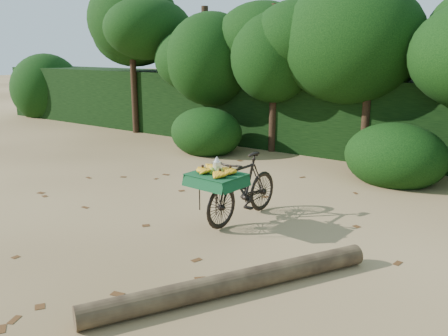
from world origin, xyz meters
The scene contains 7 objects.
ground centered at (0.00, 0.00, 0.00)m, with size 80.00×80.00×0.00m, color tan.
vendor_bicycle centered at (0.28, 0.94, 0.50)m, with size 0.74×1.74×0.99m.
fallen_log centered at (1.43, -0.92, 0.12)m, with size 0.23×0.23×3.22m, color brown.
hedge_backdrop centered at (0.00, 6.30, 0.90)m, with size 26.00×1.80×1.80m, color black.
tree_row centered at (-0.65, 5.50, 2.00)m, with size 14.50×2.00×4.00m, color black, non-canonical shape.
bush_clumps centered at (0.50, 4.30, 0.45)m, with size 8.80×1.70×0.90m, color black, non-canonical shape.
leaf_litter centered at (0.00, 0.65, 0.01)m, with size 7.00×7.30×0.01m, color #502E15, non-canonical shape.
Camera 1 is at (3.95, -4.61, 2.47)m, focal length 38.00 mm.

